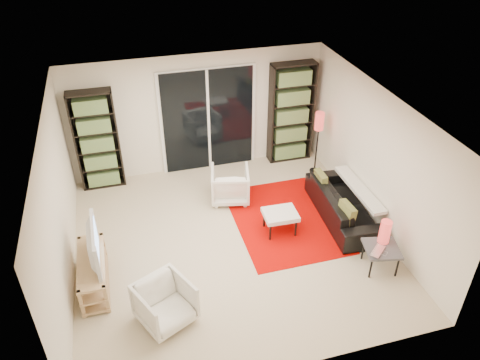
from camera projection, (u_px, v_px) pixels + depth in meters
name	position (u px, v px, depth m)	size (l,w,h in m)	color
floor	(230.00, 242.00, 7.81)	(5.00, 5.00, 0.00)	beige
wall_back	(198.00, 114.00, 9.15)	(5.00, 0.02, 2.40)	white
wall_front	(287.00, 303.00, 5.14)	(5.00, 0.02, 2.40)	white
wall_left	(58.00, 208.00, 6.58)	(0.02, 5.00, 2.40)	white
wall_right	(376.00, 159.00, 7.70)	(0.02, 5.00, 2.40)	white
ceiling	(228.00, 110.00, 6.48)	(5.00, 5.00, 0.02)	white
sliding_door	(208.00, 120.00, 9.25)	(1.92, 0.08, 2.16)	white
bookshelf_left	(97.00, 141.00, 8.70)	(0.80, 0.30, 1.95)	black
bookshelf_right	(291.00, 113.00, 9.53)	(0.90, 0.30, 2.10)	black
tv_stand	(93.00, 273.00, 6.84)	(0.39, 1.21, 0.50)	#D8AF81
tv	(88.00, 246.00, 6.56)	(0.98, 0.13, 0.56)	black
rug	(285.00, 220.00, 8.29)	(1.73, 2.34, 0.01)	#BB0400
sofa	(343.00, 204.00, 8.21)	(1.91, 0.75, 0.56)	black
armchair_back	(230.00, 185.00, 8.65)	(0.69, 0.71, 0.64)	white
armchair_front	(165.00, 303.00, 6.28)	(0.68, 0.70, 0.63)	white
ottoman	(280.00, 215.00, 7.84)	(0.57, 0.48, 0.40)	white
side_table	(382.00, 250.00, 7.11)	(0.60, 0.60, 0.40)	#48474C
laptop	(381.00, 252.00, 6.98)	(0.32, 0.21, 0.03)	silver
table_lamp	(385.00, 232.00, 7.10)	(0.17, 0.17, 0.38)	red
floor_lamp	(319.00, 128.00, 9.09)	(0.20, 0.20, 1.32)	black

